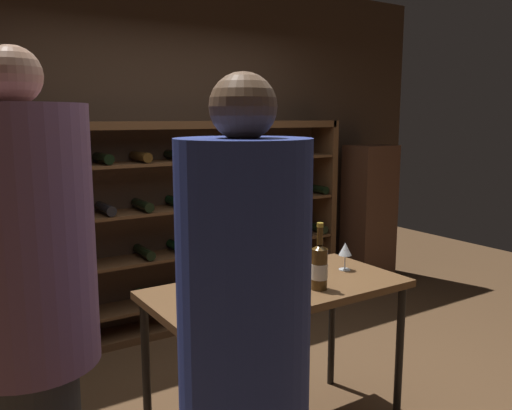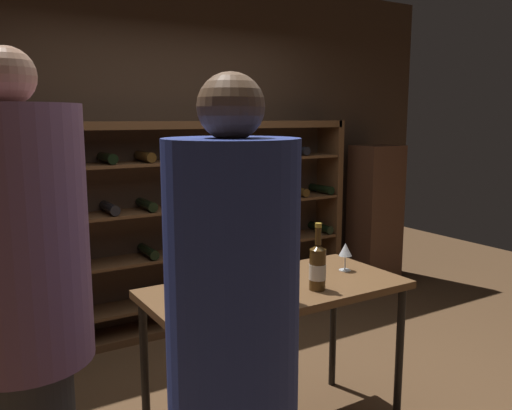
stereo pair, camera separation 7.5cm
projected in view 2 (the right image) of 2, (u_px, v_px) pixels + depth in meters
The scene contains 9 objects.
back_wall at pixel (164, 152), 4.34m from camera, with size 5.61×0.10×2.91m, color #3D2B1E.
wine_rack at pixel (197, 226), 4.36m from camera, with size 2.87×0.32×1.71m.
tasting_table at pixel (277, 301), 2.76m from camera, with size 1.37×0.67×0.87m.
person_bystander_dark_jacket at pixel (233, 345), 1.64m from camera, with size 0.41×0.41×1.87m.
person_guest_khaki at pixel (23, 298), 1.89m from camera, with size 0.48×0.48×1.98m.
display_cabinet at pixel (375, 219), 5.21m from camera, with size 0.44×0.36×1.47m, color #4C2D1E.
wine_bottle_amber_reserve at pixel (318, 267), 2.66m from camera, with size 0.09×0.09×0.35m.
wine_bottle_red_label at pixel (284, 274), 2.48m from camera, with size 0.09×0.09×0.39m.
wine_glass_stemmed_right at pixel (345, 251), 3.00m from camera, with size 0.07×0.07×0.16m.
Camera 2 is at (-1.63, -2.38, 1.74)m, focal length 36.73 mm.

